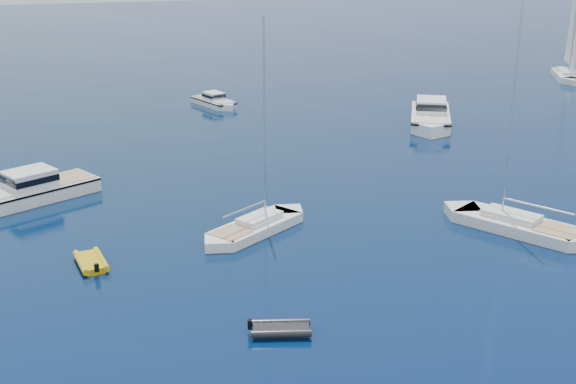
% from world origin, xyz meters
% --- Properties ---
extents(motor_cruiser_centre, '(11.03, 7.85, 2.81)m').
position_xyz_m(motor_cruiser_centre, '(-18.13, 34.12, 0.00)').
color(motor_cruiser_centre, silver).
rests_on(motor_cruiser_centre, ground).
extents(motor_cruiser_distant, '(8.91, 12.62, 3.22)m').
position_xyz_m(motor_cruiser_distant, '(19.23, 45.86, 0.00)').
color(motor_cruiser_distant, white).
rests_on(motor_cruiser_distant, ground).
extents(motor_cruiser_horizon, '(4.56, 7.59, 1.91)m').
position_xyz_m(motor_cruiser_horizon, '(0.81, 60.56, 0.00)').
color(motor_cruiser_horizon, white).
rests_on(motor_cruiser_horizon, ground).
extents(sailboat_mid_r, '(8.08, 10.85, 16.09)m').
position_xyz_m(sailboat_mid_r, '(11.29, 19.06, 0.00)').
color(sailboat_mid_r, silver).
rests_on(sailboat_mid_r, ground).
extents(sailboat_centre, '(9.12, 7.16, 13.71)m').
position_xyz_m(sailboat_centre, '(-4.46, 23.80, 0.00)').
color(sailboat_centre, silver).
rests_on(sailboat_centre, ground).
extents(sailboat_sails_far, '(7.57, 11.11, 16.19)m').
position_xyz_m(sailboat_sails_far, '(47.88, 63.02, 0.00)').
color(sailboat_sails_far, white).
rests_on(sailboat_sails_far, ground).
extents(tender_yellow, '(2.20, 3.38, 0.95)m').
position_xyz_m(tender_yellow, '(-14.64, 21.65, 0.00)').
color(tender_yellow, '#CCA10C').
rests_on(tender_yellow, ground).
extents(tender_grey_near, '(3.25, 2.37, 0.95)m').
position_xyz_m(tender_grey_near, '(-6.65, 11.14, 0.00)').
color(tender_grey_near, black).
rests_on(tender_grey_near, ground).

